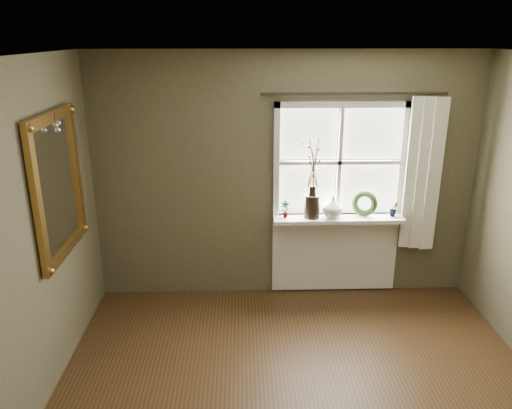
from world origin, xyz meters
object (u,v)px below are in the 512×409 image
(dark_jug, at_px, (312,206))
(cream_vase, at_px, (333,207))
(wreath, at_px, (364,206))
(gilt_mirror, at_px, (58,185))

(dark_jug, height_order, cream_vase, dark_jug)
(wreath, distance_m, gilt_mirror, 2.99)
(wreath, bearing_deg, cream_vase, -148.72)
(wreath, bearing_deg, dark_jug, -151.29)
(wreath, height_order, gilt_mirror, gilt_mirror)
(cream_vase, height_order, wreath, wreath)
(cream_vase, relative_size, wreath, 0.83)
(cream_vase, xyz_separation_m, wreath, (0.34, 0.04, -0.01))
(dark_jug, distance_m, cream_vase, 0.22)
(cream_vase, relative_size, gilt_mirror, 0.19)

